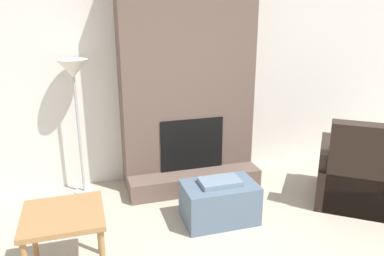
# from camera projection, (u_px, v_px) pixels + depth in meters

# --- Properties ---
(wall_back) EXTENTS (7.29, 0.06, 2.60)m
(wall_back) POSITION_uv_depth(u_px,v_px,m) (181.00, 72.00, 4.53)
(wall_back) COLOR silver
(wall_back) RESTS_ON ground_plane
(fireplace) EXTENTS (1.54, 0.71, 2.60)m
(fireplace) POSITION_uv_depth(u_px,v_px,m) (187.00, 82.00, 4.32)
(fireplace) COLOR brown
(fireplace) RESTS_ON ground_plane
(ottoman) EXTENTS (0.72, 0.45, 0.45)m
(ottoman) POSITION_uv_depth(u_px,v_px,m) (219.00, 201.00, 3.71)
(ottoman) COLOR slate
(ottoman) RESTS_ON ground_plane
(armchair) EXTENTS (1.27, 1.26, 0.97)m
(armchair) POSITION_uv_depth(u_px,v_px,m) (364.00, 178.00, 4.01)
(armchair) COLOR black
(armchair) RESTS_ON ground_plane
(side_table) EXTENTS (0.59, 0.57, 0.58)m
(side_table) POSITION_uv_depth(u_px,v_px,m) (64.00, 223.00, 2.81)
(side_table) COLOR #9E7042
(side_table) RESTS_ON ground_plane
(floor_lamp_left) EXTENTS (0.33, 0.33, 1.53)m
(floor_lamp_left) POSITION_uv_depth(u_px,v_px,m) (74.00, 77.00, 3.95)
(floor_lamp_left) COLOR #ADADB2
(floor_lamp_left) RESTS_ON ground_plane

